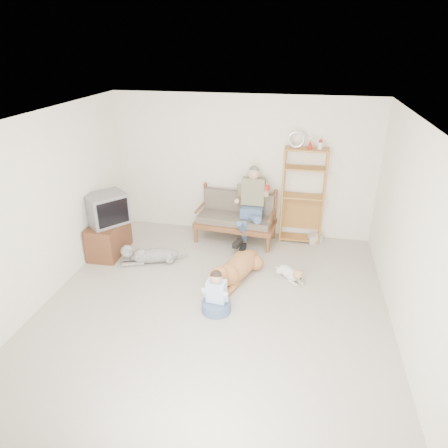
% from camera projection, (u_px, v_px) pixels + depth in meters
% --- Properties ---
extents(floor, '(5.50, 5.50, 0.00)m').
position_uv_depth(floor, '(212.00, 312.00, 5.76)').
color(floor, beige).
rests_on(floor, ground).
extents(ceiling, '(5.50, 5.50, 0.00)m').
position_uv_depth(ceiling, '(209.00, 122.00, 4.62)').
color(ceiling, white).
rests_on(ceiling, ground).
extents(wall_back, '(5.00, 0.00, 5.00)m').
position_uv_depth(wall_back, '(243.00, 167.00, 7.64)').
color(wall_back, white).
rests_on(wall_back, ground).
extents(wall_front, '(5.00, 0.00, 5.00)m').
position_uv_depth(wall_front, '(123.00, 396.00, 2.75)').
color(wall_front, white).
rests_on(wall_front, ground).
extents(wall_left, '(0.00, 5.50, 5.50)m').
position_uv_depth(wall_left, '(39.00, 213.00, 5.63)').
color(wall_left, white).
rests_on(wall_left, ground).
extents(wall_right, '(0.00, 5.50, 5.50)m').
position_uv_depth(wall_right, '(415.00, 245.00, 4.76)').
color(wall_right, white).
rests_on(wall_right, ground).
extents(loveseat, '(1.56, 0.84, 0.95)m').
position_uv_depth(loveseat, '(236.00, 216.00, 7.67)').
color(loveseat, brown).
rests_on(loveseat, ground).
extents(man, '(0.56, 0.81, 1.30)m').
position_uv_depth(man, '(250.00, 211.00, 7.37)').
color(man, '#4A5F88').
rests_on(man, loveseat).
extents(etagere, '(0.81, 0.35, 2.12)m').
position_uv_depth(etagere, '(303.00, 195.00, 7.43)').
color(etagere, '#BE8B3B').
rests_on(etagere, ground).
extents(book_stack, '(0.28, 0.24, 0.15)m').
position_uv_depth(book_stack, '(315.00, 239.00, 7.69)').
color(book_stack, silver).
rests_on(book_stack, ground).
extents(tv_stand, '(0.52, 0.91, 0.60)m').
position_uv_depth(tv_stand, '(109.00, 238.00, 7.23)').
color(tv_stand, brown).
rests_on(tv_stand, ground).
extents(crt_tv, '(0.82, 0.84, 0.55)m').
position_uv_depth(crt_tv, '(107.00, 209.00, 6.99)').
color(crt_tv, slate).
rests_on(crt_tv, tv_stand).
extents(wall_outlet, '(0.12, 0.02, 0.08)m').
position_uv_depth(wall_outlet, '(182.00, 212.00, 8.29)').
color(wall_outlet, white).
rests_on(wall_outlet, ground).
extents(golden_retriever, '(0.76, 1.58, 0.49)m').
position_uv_depth(golden_retriever, '(235.00, 269.00, 6.43)').
color(golden_retriever, '#BA7440').
rests_on(golden_retriever, ground).
extents(shaggy_dog, '(1.15, 0.57, 0.36)m').
position_uv_depth(shaggy_dog, '(149.00, 255.00, 6.98)').
color(shaggy_dog, silver).
rests_on(shaggy_dog, ground).
extents(terrier, '(0.49, 0.55, 0.26)m').
position_uv_depth(terrier, '(291.00, 273.00, 6.50)').
color(terrier, silver).
rests_on(terrier, ground).
extents(child, '(0.42, 0.42, 0.67)m').
position_uv_depth(child, '(216.00, 297.00, 5.69)').
color(child, '#4A5F88').
rests_on(child, ground).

